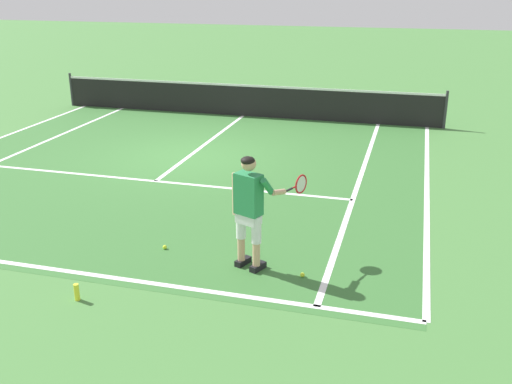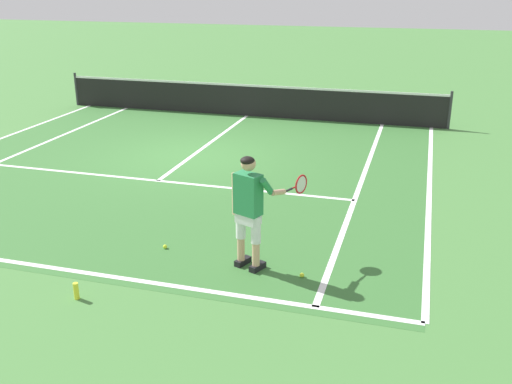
{
  "view_description": "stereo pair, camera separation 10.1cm",
  "coord_description": "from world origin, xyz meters",
  "px_view_note": "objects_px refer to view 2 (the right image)",
  "views": [
    {
      "loc": [
        5.11,
        -12.5,
        4.01
      ],
      "look_at": [
        2.96,
        -4.74,
        1.05
      ],
      "focal_mm": 40.95,
      "sensor_mm": 36.0,
      "label": 1
    },
    {
      "loc": [
        5.21,
        -12.48,
        4.01
      ],
      "look_at": [
        2.96,
        -4.74,
        1.05
      ],
      "focal_mm": 40.95,
      "sensor_mm": 36.0,
      "label": 2
    }
  ],
  "objects_px": {
    "tennis_ball_near_feet": "(165,247)",
    "water_bottle": "(76,291)",
    "tennis_ball_by_baseline": "(302,275)",
    "tennis_player": "(250,205)"
  },
  "relations": [
    {
      "from": "tennis_ball_near_feet",
      "to": "water_bottle",
      "type": "height_order",
      "value": "water_bottle"
    },
    {
      "from": "tennis_ball_near_feet",
      "to": "water_bottle",
      "type": "xyz_separation_m",
      "value": [
        -0.48,
        -1.74,
        0.08
      ]
    },
    {
      "from": "tennis_player",
      "to": "water_bottle",
      "type": "distance_m",
      "value": 2.61
    },
    {
      "from": "tennis_ball_by_baseline",
      "to": "water_bottle",
      "type": "height_order",
      "value": "water_bottle"
    },
    {
      "from": "tennis_ball_near_feet",
      "to": "water_bottle",
      "type": "bearing_deg",
      "value": -105.61
    },
    {
      "from": "tennis_ball_near_feet",
      "to": "tennis_ball_by_baseline",
      "type": "height_order",
      "value": "same"
    },
    {
      "from": "tennis_player",
      "to": "tennis_ball_near_feet",
      "type": "distance_m",
      "value": 1.77
    },
    {
      "from": "water_bottle",
      "to": "tennis_ball_near_feet",
      "type": "bearing_deg",
      "value": 74.39
    },
    {
      "from": "tennis_ball_near_feet",
      "to": "tennis_ball_by_baseline",
      "type": "distance_m",
      "value": 2.29
    },
    {
      "from": "tennis_player",
      "to": "tennis_ball_by_baseline",
      "type": "xyz_separation_m",
      "value": [
        0.8,
        -0.08,
        -0.96
      ]
    }
  ]
}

